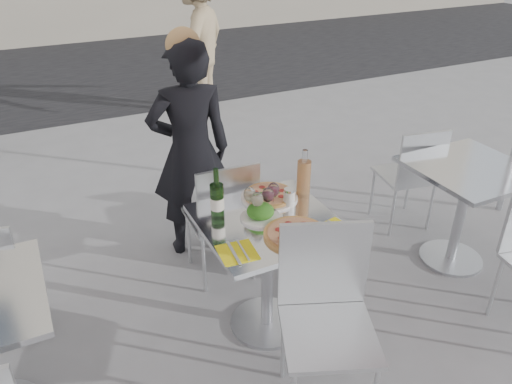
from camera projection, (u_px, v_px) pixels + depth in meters
name	position (u px, v px, depth m)	size (l,w,h in m)	color
ground	(267.00, 324.00, 3.05)	(80.00, 80.00, 0.00)	slate
street_asphalt	(86.00, 68.00, 8.16)	(24.00, 5.00, 0.00)	black
main_table	(268.00, 252.00, 2.79)	(0.72, 0.72, 0.75)	#B7BABF
side_table_right	(465.00, 195.00, 3.37)	(0.72, 0.72, 0.75)	#B7BABF
chair_far	(224.00, 213.00, 3.19)	(0.42, 0.43, 0.89)	silver
chair_near	(326.00, 306.00, 2.37)	(0.57, 0.58, 0.96)	silver
side_chair_rfar	(412.00, 171.00, 3.76)	(0.45, 0.46, 0.85)	silver
woman_diner	(191.00, 152.00, 3.40)	(0.57, 0.37, 1.56)	black
pedestrian_b	(198.00, 40.00, 6.00)	(1.14, 0.65, 1.76)	tan
pizza_near	(296.00, 234.00, 2.56)	(0.34, 0.34, 0.02)	tan
pizza_far	(269.00, 196.00, 2.90)	(0.33, 0.33, 0.03)	white
salad_plate	(260.00, 212.00, 2.69)	(0.22, 0.22, 0.09)	white
wine_bottle	(217.00, 199.00, 2.66)	(0.07, 0.08, 0.29)	#234B1C
carafe	(304.00, 177.00, 2.88)	(0.08, 0.08, 0.29)	#E1A060
sugar_shaker	(289.00, 197.00, 2.80)	(0.06, 0.06, 0.11)	white
wineglass_white_a	(257.00, 200.00, 2.66)	(0.07, 0.07, 0.16)	white
wineglass_white_b	(250.00, 195.00, 2.71)	(0.07, 0.07, 0.16)	white
wineglass_red_a	(268.00, 196.00, 2.70)	(0.07, 0.07, 0.16)	white
wineglass_red_b	(273.00, 191.00, 2.76)	(0.07, 0.07, 0.16)	white
napkin_left	(237.00, 252.00, 2.43)	(0.20, 0.20, 0.01)	#FFF516
napkin_right	(335.00, 230.00, 2.61)	(0.21, 0.21, 0.01)	#FFF516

